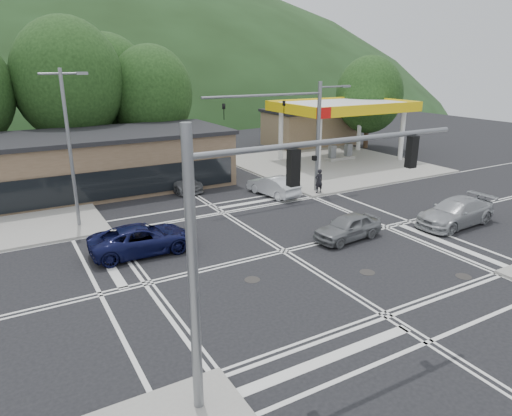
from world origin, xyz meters
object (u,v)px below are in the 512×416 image
pedestrian (319,181)px  car_queue_b (213,162)px  car_grey_center (348,227)px  car_northbound (178,180)px  car_blue_west (143,239)px  car_silver_east (456,212)px  car_queue_a (273,186)px

pedestrian → car_queue_b: bearing=-70.4°
car_grey_center → car_northbound: bearing=-168.3°
car_blue_west → car_queue_b: 18.74m
car_grey_center → car_northbound: car_northbound is taller
car_blue_west → car_silver_east: size_ratio=0.97×
car_silver_east → car_queue_b: 21.40m
car_blue_west → car_grey_center: bearing=-108.1°
car_queue_b → pedestrian: (3.36, -11.16, 0.35)m
car_queue_a → car_queue_b: (-0.36, 9.69, -0.05)m
car_queue_a → pedestrian: size_ratio=2.51×
car_queue_b → car_northbound: bearing=40.6°
car_queue_b → car_northbound: size_ratio=0.81×
car_grey_center → pedestrian: size_ratio=2.35×
car_blue_west → car_queue_b: bearing=-33.7°
car_queue_a → car_northbound: size_ratio=0.90×
car_queue_a → car_northbound: car_queue_a is taller
car_grey_center → car_silver_east: (7.08, -1.42, 0.09)m
car_grey_center → car_blue_west: bearing=-115.7°
car_grey_center → car_queue_a: 9.35m
car_blue_west → pedestrian: (14.26, 4.08, 0.29)m
car_blue_west → car_northbound: car_blue_west is taller
car_northbound → pedestrian: (8.44, -6.41, 0.31)m
car_silver_east → car_queue_a: car_silver_east is taller
car_blue_west → car_silver_east: (17.36, -5.16, 0.06)m
car_silver_east → car_northbound: bearing=-146.7°
car_silver_east → car_northbound: size_ratio=1.11×
car_grey_center → car_northbound: (-4.46, 14.24, 0.01)m
car_northbound → car_blue_west: bearing=-128.9°
car_queue_a → pedestrian: pedestrian is taller
car_grey_center → car_queue_a: size_ratio=0.94×
car_silver_east → car_queue_a: bearing=-153.5°
car_grey_center → car_silver_east: car_silver_east is taller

